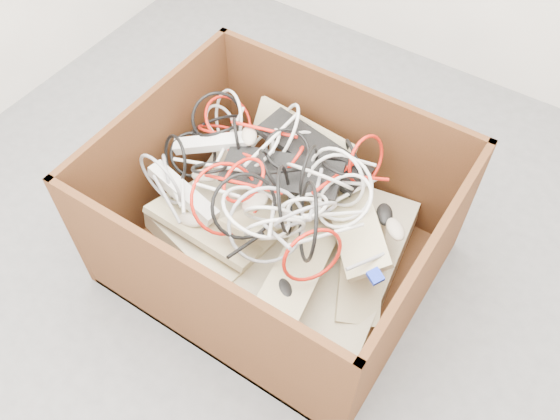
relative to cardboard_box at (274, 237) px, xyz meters
The scene contains 8 objects.
ground 0.16m from the cardboard_box, 105.49° to the right, with size 3.00×3.00×0.00m, color #535355.
cardboard_box is the anchor object (origin of this frame).
keyboard_pile 0.15m from the cardboard_box, 62.37° to the left, with size 0.87×0.71×0.34m.
mice_scatter 0.19m from the cardboard_box, ahead, with size 0.78×0.52×0.20m.
power_strip_left 0.41m from the cardboard_box, 165.01° to the left, with size 0.28×0.05×0.04m, color white.
power_strip_right 0.36m from the cardboard_box, 158.24° to the right, with size 0.29×0.06×0.04m, color white.
vga_plug 0.48m from the cardboard_box, 10.30° to the right, with size 0.04×0.04×0.02m, color #0D27CE.
cable_tangle 0.26m from the cardboard_box, 134.35° to the left, with size 0.86×0.69×0.41m.
Camera 1 is at (0.70, -0.94, 1.89)m, focal length 37.52 mm.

